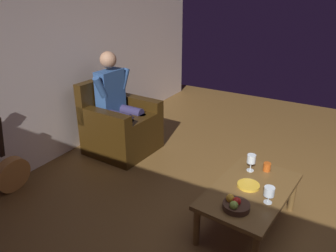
# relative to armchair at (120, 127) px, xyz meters

# --- Properties ---
(ground_plane) EXTENTS (7.64, 7.64, 0.00)m
(ground_plane) POSITION_rel_armchair_xyz_m (0.58, 2.42, -0.34)
(ground_plane) COLOR brown
(wall_back) EXTENTS (6.77, 0.06, 2.62)m
(wall_back) POSITION_rel_armchair_xyz_m (0.58, -0.61, 0.97)
(wall_back) COLOR beige
(wall_back) RESTS_ON ground
(armchair) EXTENTS (0.84, 0.83, 0.96)m
(armchair) POSITION_rel_armchair_xyz_m (0.00, 0.00, 0.00)
(armchair) COLOR #311F09
(armchair) RESTS_ON ground
(person_seated) EXTENTS (0.65, 0.57, 1.32)m
(person_seated) POSITION_rel_armchair_xyz_m (-0.00, -0.02, 0.38)
(person_seated) COLOR navy
(person_seated) RESTS_ON ground
(coffee_table) EXTENTS (1.11, 0.72, 0.40)m
(coffee_table) POSITION_rel_armchair_xyz_m (0.64, 1.97, 0.01)
(coffee_table) COLOR brown
(coffee_table) RESTS_ON ground
(guitar) EXTENTS (0.40, 0.22, 0.99)m
(guitar) POSITION_rel_armchair_xyz_m (1.36, -0.41, -0.11)
(guitar) COLOR #B9793A
(guitar) RESTS_ON ground
(wine_glass_near) EXTENTS (0.08, 0.08, 0.17)m
(wine_glass_near) POSITION_rel_armchair_xyz_m (0.33, 1.87, 0.18)
(wine_glass_near) COLOR silver
(wine_glass_near) RESTS_ON coffee_table
(wine_glass_far) EXTENTS (0.09, 0.09, 0.15)m
(wine_glass_far) POSITION_rel_armchair_xyz_m (0.76, 2.15, 0.16)
(wine_glass_far) COLOR silver
(wine_glass_far) RESTS_ON coffee_table
(fruit_bowl) EXTENTS (0.22, 0.22, 0.11)m
(fruit_bowl) POSITION_rel_armchair_xyz_m (0.98, 1.95, 0.10)
(fruit_bowl) COLOR #3F291D
(fruit_bowl) RESTS_ON coffee_table
(decorative_dish) EXTENTS (0.20, 0.20, 0.02)m
(decorative_dish) POSITION_rel_armchair_xyz_m (0.61, 1.94, 0.07)
(decorative_dish) COLOR gold
(decorative_dish) RESTS_ON coffee_table
(candle_jar) EXTENTS (0.07, 0.07, 0.08)m
(candle_jar) POSITION_rel_armchair_xyz_m (0.25, 2.01, 0.10)
(candle_jar) COLOR #BA4E17
(candle_jar) RESTS_ON coffee_table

